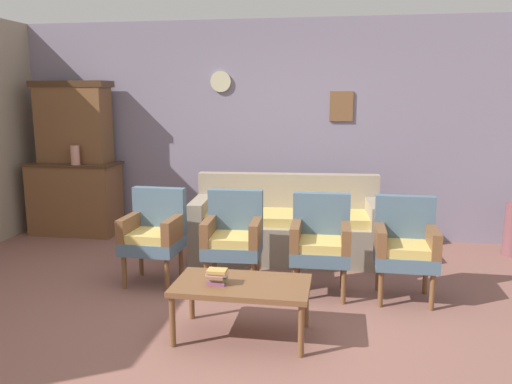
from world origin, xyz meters
The scene contains 12 objects.
ground_plane centered at (0.00, 0.00, 0.00)m, with size 7.68×7.68×0.00m, color #84564C.
wall_back_with_decor centered at (0.00, 2.63, 1.35)m, with size 6.40×0.09×2.70m.
side_cabinet centered at (-2.48, 2.25, 0.47)m, with size 1.16×0.55×0.93m.
cabinet_upper_hutch centered at (-2.48, 2.33, 1.45)m, with size 0.99×0.38×1.03m.
vase_on_cabinet centered at (-2.35, 2.07, 1.05)m, with size 0.11×0.11×0.24m, color tan.
floral_couch centered at (0.34, 1.69, 0.32)m, with size 2.11×0.95×0.90m.
armchair_near_cabinet centered at (-0.83, 0.70, 0.50)m, with size 0.54×0.51×0.90m.
armchair_near_couch_end centered at (-0.06, 0.71, 0.50)m, with size 0.54×0.52×0.90m.
armchair_row_middle centered at (0.75, 0.68, 0.50)m, with size 0.53×0.50×0.90m.
armchair_by_doorway centered at (1.49, 0.67, 0.50)m, with size 0.52×0.49×0.90m.
coffee_table centered at (0.22, -0.30, 0.38)m, with size 1.00×0.56×0.42m.
book_stack_on_table centered at (0.05, -0.36, 0.48)m, with size 0.16×0.11×0.11m.
Camera 1 is at (0.91, -3.83, 1.78)m, focal length 36.08 mm.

